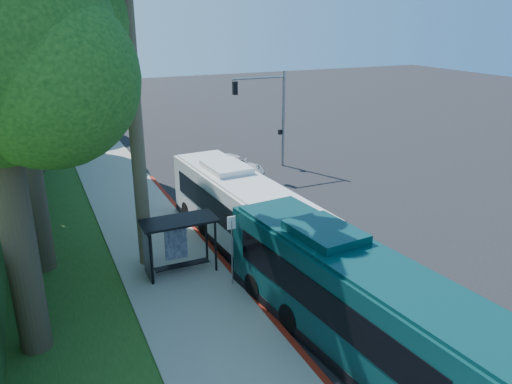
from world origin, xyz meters
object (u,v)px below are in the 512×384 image
pickup (233,166)px  white_bus (244,213)px  bus_shelter (173,236)px  teal_bus (361,305)px

pickup → white_bus: bearing=-128.1°
bus_shelter → pickup: size_ratio=0.63×
bus_shelter → teal_bus: (4.01, -7.94, 0.07)m
bus_shelter → pickup: 14.29m
teal_bus → white_bus: bearing=85.9°
white_bus → pickup: (3.88, 10.98, -1.12)m
teal_bus → pickup: teal_bus is taller
teal_bus → pickup: bearing=74.1°
white_bus → bus_shelter: bearing=-167.6°
bus_shelter → white_bus: bearing=15.4°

